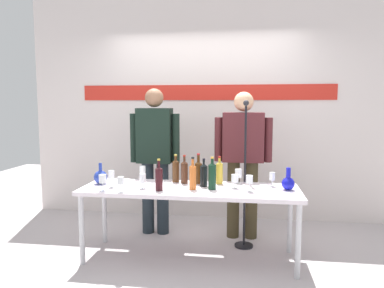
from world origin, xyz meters
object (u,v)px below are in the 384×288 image
object	(u,v)px
wine_bottle_0	(204,174)
wine_bottle_3	(159,177)
wine_bottle_1	(176,170)
wine_glass_left_1	(111,175)
presenter_right	(243,154)
wine_glass_right_0	(249,180)
decanter_blue_left	(101,177)
wine_glass_left_3	(103,179)
wine_glass_left_4	(121,181)
microphone_stand	(244,198)
wine_bottle_6	(193,176)
wine_glass_right_1	(235,179)
wine_bottle_7	(184,171)
wine_bottle_5	(212,175)
wine_glass_right_2	(238,173)
presenter_left	(155,152)
wine_glass_right_3	(272,177)
wine_bottle_2	(198,171)
wine_bottle_4	(219,172)
wine_glass_left_2	(143,178)
decanter_blue_right	(288,183)
wine_glass_left_0	(143,170)
display_table	(190,193)

from	to	relation	value
wine_bottle_0	wine_bottle_3	world-z (taller)	wine_bottle_3
wine_bottle_1	wine_glass_left_1	world-z (taller)	wine_bottle_1
presenter_right	wine_glass_right_0	bearing A→B (deg)	-85.09
decanter_blue_left	wine_glass_left_3	world-z (taller)	decanter_blue_left
wine_glass_left_4	microphone_stand	size ratio (longest dim) A/B	0.09
wine_bottle_6	wine_glass_left_1	distance (m)	0.81
presenter_right	wine_glass_right_0	distance (m)	0.74
presenter_right	wine_glass_right_1	bearing A→B (deg)	-96.99
wine_bottle_7	wine_glass_right_1	bearing A→B (deg)	-15.96
wine_bottle_5	wine_glass_right_0	xyz separation A→B (m)	(0.35, -0.04, -0.03)
decanter_blue_left	wine_glass_left_4	world-z (taller)	decanter_blue_left
wine_glass_left_4	wine_glass_right_2	world-z (taller)	wine_glass_right_2
microphone_stand	presenter_left	bearing A→B (deg)	165.27
wine_bottle_7	wine_glass_right_2	size ratio (longest dim) A/B	1.95
wine_glass_right_0	wine_glass_right_3	bearing A→B (deg)	47.31
wine_bottle_2	wine_glass_left_4	bearing A→B (deg)	-144.53
wine_bottle_4	presenter_right	bearing A→B (deg)	61.50
wine_glass_left_2	wine_glass_left_4	distance (m)	0.24
wine_glass_left_2	microphone_stand	bearing A→B (deg)	25.83
presenter_right	wine_glass_left_3	world-z (taller)	presenter_right
wine_glass_left_4	wine_bottle_0	bearing A→B (deg)	25.73
decanter_blue_right	wine_glass_right_1	distance (m)	0.51
wine_glass_left_0	wine_glass_left_2	distance (m)	0.39
presenter_right	wine_glass_left_1	distance (m)	1.49
presenter_left	wine_bottle_2	xyz separation A→B (m)	(0.57, -0.45, -0.13)
wine_bottle_1	wine_glass_right_2	distance (m)	0.66
wine_glass_right_3	display_table	bearing A→B (deg)	-168.10
wine_glass_left_3	wine_glass_right_3	xyz separation A→B (m)	(1.60, 0.41, -0.01)
wine_glass_left_0	wine_glass_left_1	xyz separation A→B (m)	(-0.21, -0.36, 0.01)
wine_bottle_2	wine_glass_left_3	distance (m)	0.96
wine_bottle_2	wine_glass_right_0	size ratio (longest dim) A/B	2.02
wine_bottle_3	wine_glass_right_0	bearing A→B (deg)	5.71
wine_bottle_3	wine_bottle_2	bearing A→B (deg)	47.27
wine_bottle_7	wine_glass_left_3	bearing A→B (deg)	-149.08
decanter_blue_left	wine_bottle_2	xyz separation A→B (m)	(0.99, 0.16, 0.06)
display_table	microphone_stand	world-z (taller)	microphone_stand
presenter_left	wine_glass_right_2	world-z (taller)	presenter_left
decanter_blue_left	wine_glass_right_2	bearing A→B (deg)	8.79
wine_glass_left_0	wine_glass_right_2	xyz separation A→B (m)	(1.03, -0.02, -0.01)
presenter_left	wine_bottle_1	size ratio (longest dim) A/B	5.86
wine_bottle_2	wine_glass_left_3	size ratio (longest dim) A/B	2.01
wine_bottle_7	wine_bottle_6	bearing A→B (deg)	-63.97
presenter_left	decanter_blue_right	bearing A→B (deg)	-22.91
wine_glass_left_0	wine_glass_left_2	xyz separation A→B (m)	(0.11, -0.37, -0.01)
display_table	wine_bottle_5	size ratio (longest dim) A/B	6.74
decanter_blue_left	wine_glass_left_3	xyz separation A→B (m)	(0.14, -0.28, 0.04)
presenter_right	wine_glass_left_2	world-z (taller)	presenter_right
decanter_blue_left	wine_bottle_0	size ratio (longest dim) A/B	0.77
decanter_blue_left	wine_glass_right_0	size ratio (longest dim) A/B	1.40
wine_glass_right_2	wine_glass_right_3	size ratio (longest dim) A/B	1.08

